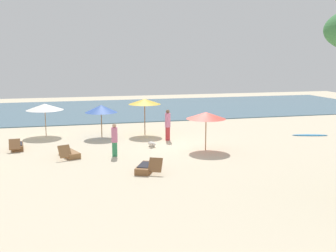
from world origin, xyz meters
name	(u,v)px	position (x,y,z in m)	size (l,w,h in m)	color
ground_plane	(188,147)	(0.00, 0.00, 0.00)	(60.00, 60.00, 0.00)	beige
ocean_water	(135,109)	(0.00, 17.00, 0.03)	(48.00, 16.00, 0.06)	#476B7F
umbrella_1	(145,102)	(-1.56, 4.27, 2.13)	(2.04, 2.04, 2.31)	brown
umbrella_2	(101,109)	(-4.31, 4.11, 1.78)	(1.99, 1.99, 2.02)	olive
umbrella_3	(206,116)	(0.75, -0.81, 1.87)	(2.11, 2.11, 2.05)	olive
umbrella_4	(45,107)	(-7.69, 5.43, 1.84)	(2.30, 2.30, 2.04)	olive
lounger_0	(146,168)	(-3.16, -4.09, 0.18)	(1.25, 1.76, 0.71)	brown
lounger_1	(69,154)	(-6.38, -0.56, 0.17)	(1.11, 1.76, 0.72)	olive
lounger_2	(17,146)	(-9.07, 1.87, 0.18)	(0.74, 1.75, 0.67)	brown
person_0	(115,140)	(-4.15, -0.97, 0.84)	(0.43, 0.43, 1.66)	#338C59
person_1	(168,125)	(-0.58, 2.17, 0.95)	(0.38, 0.38, 1.86)	#BF3338
dog	(152,144)	(-1.89, 0.64, 0.16)	(0.50, 0.67, 0.31)	silver
surfboard	(310,135)	(8.52, 1.31, 0.04)	(2.27, 1.00, 0.07)	#338CCC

